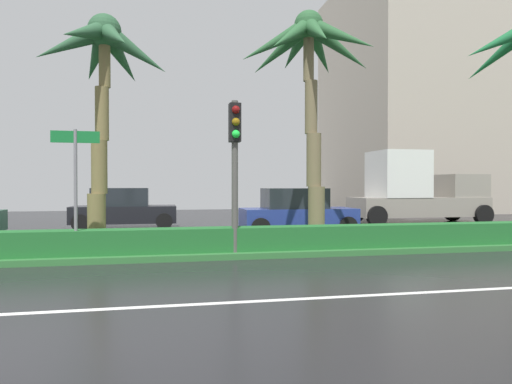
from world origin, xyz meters
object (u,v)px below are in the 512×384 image
at_px(car_in_traffic_second, 123,209).
at_px(car_in_traffic_third, 297,212).
at_px(traffic_signal_median_right, 235,148).
at_px(palm_tree_centre, 308,58).
at_px(palm_tree_centre_left, 103,64).
at_px(box_truck_lead, 416,191).
at_px(street_name_sign, 76,175).

distance_m(car_in_traffic_second, car_in_traffic_third, 7.49).
height_order(traffic_signal_median_right, car_in_traffic_second, traffic_signal_median_right).
bearing_deg(palm_tree_centre, palm_tree_centre_left, -174.68).
distance_m(palm_tree_centre_left, box_truck_lead, 15.61).
relative_size(street_name_sign, car_in_traffic_second, 0.70).
xyz_separation_m(car_in_traffic_third, box_truck_lead, (6.97, 3.28, 0.72)).
relative_size(palm_tree_centre_left, car_in_traffic_third, 1.48).
xyz_separation_m(palm_tree_centre, box_truck_lead, (7.52, 6.31, -4.25)).
xyz_separation_m(street_name_sign, box_truck_lead, (14.00, 8.56, -0.53)).
bearing_deg(palm_tree_centre_left, car_in_traffic_third, 28.64).
xyz_separation_m(palm_tree_centre_left, traffic_signal_median_right, (3.34, -1.82, -2.37)).
relative_size(palm_tree_centre_left, car_in_traffic_second, 1.48).
distance_m(palm_tree_centre, street_name_sign, 7.80).
bearing_deg(car_in_traffic_second, palm_tree_centre_left, -89.62).
bearing_deg(palm_tree_centre, street_name_sign, -160.88).
bearing_deg(palm_tree_centre, traffic_signal_median_right, -138.49).
distance_m(palm_tree_centre_left, car_in_traffic_second, 8.29).
height_order(traffic_signal_median_right, box_truck_lead, traffic_signal_median_right).
bearing_deg(palm_tree_centre_left, traffic_signal_median_right, -28.60).
distance_m(palm_tree_centre_left, palm_tree_centre, 6.10).
distance_m(street_name_sign, box_truck_lead, 16.42).
bearing_deg(street_name_sign, palm_tree_centre, 19.12).
relative_size(car_in_traffic_second, box_truck_lead, 0.67).
bearing_deg(palm_tree_centre_left, street_name_sign, -104.79).
bearing_deg(street_name_sign, palm_tree_centre_left, 75.21).
bearing_deg(car_in_traffic_second, palm_tree_centre, -46.98).
height_order(car_in_traffic_third, box_truck_lead, box_truck_lead).
height_order(palm_tree_centre, traffic_signal_median_right, palm_tree_centre).
height_order(palm_tree_centre_left, street_name_sign, palm_tree_centre_left).
height_order(traffic_signal_median_right, street_name_sign, traffic_signal_median_right).
relative_size(traffic_signal_median_right, street_name_sign, 1.26).
height_order(palm_tree_centre_left, palm_tree_centre, palm_tree_centre).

